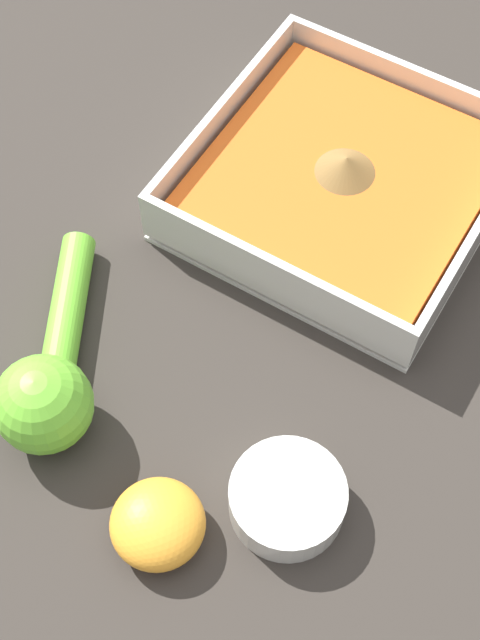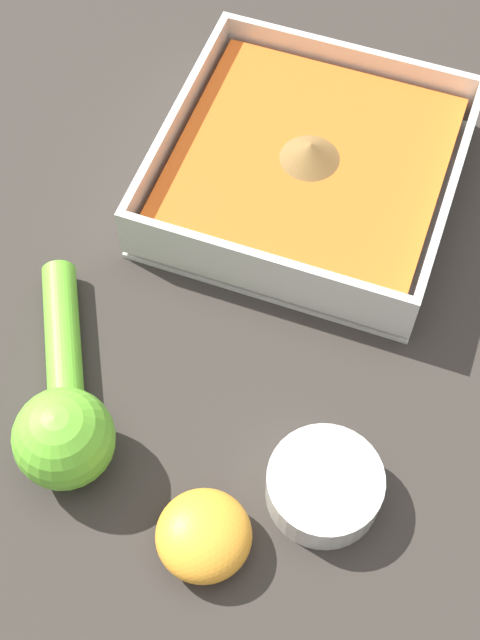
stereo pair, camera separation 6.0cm
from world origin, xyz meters
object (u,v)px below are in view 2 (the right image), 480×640
Objects in this scene: square_dish at (308,172)px; lemon_squeezer at (64,417)px; spice_bowl at (324,486)px; lemon_half at (204,535)px.

lemon_squeezer reaches higher than square_dish.
spice_bowl is at bearing -69.96° from square_dish.
lemon_squeezer is at bearing 160.92° from lemon_half.
spice_bowl is 0.45× the size of lemon_squeezer.
lemon_squeezer is 0.12m from lemon_half.
spice_bowl is at bearing 43.07° from lemon_half.
spice_bowl is (0.08, -0.23, -0.01)m from square_dish.
lemon_squeezer is at bearing -108.51° from square_dish.
lemon_half reaches higher than spice_bowl.
lemon_squeezer is (-0.08, -0.25, 0.01)m from square_dish.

